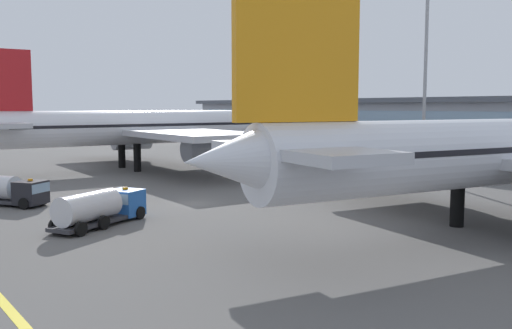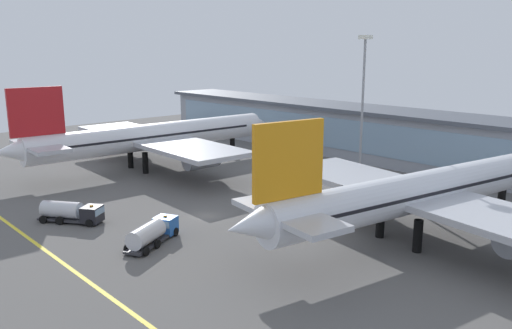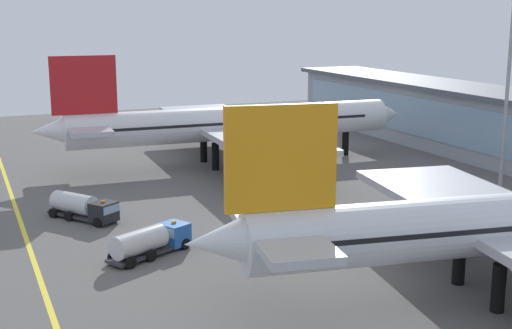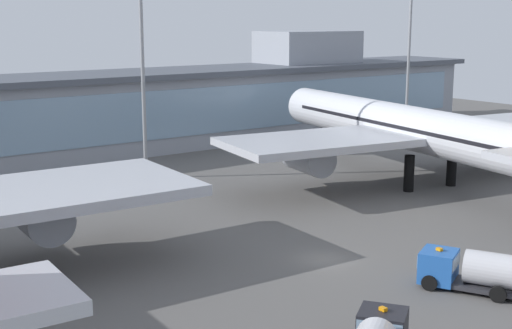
% 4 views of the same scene
% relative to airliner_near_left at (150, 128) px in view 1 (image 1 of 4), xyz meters
% --- Properties ---
extents(ground_plane, '(197.84, 197.84, 0.00)m').
position_rel_airliner_near_left_xyz_m(ground_plane, '(31.47, -10.95, -6.25)').
color(ground_plane, '#5B5956').
extents(terminal_building, '(144.32, 14.00, 16.20)m').
position_rel_airliner_near_left_xyz_m(terminal_building, '(33.50, 39.76, -0.32)').
color(terminal_building, '#9399A3').
rests_on(terminal_building, ground).
extents(airliner_near_left, '(48.95, 59.54, 17.17)m').
position_rel_airliner_near_left_xyz_m(airliner_near_left, '(0.00, 0.00, 0.00)').
color(airliner_near_left, black).
rests_on(airliner_near_left, ground).
extents(fuel_tanker_truck, '(8.79, 7.20, 2.90)m').
position_rel_airliner_near_left_xyz_m(fuel_tanker_truck, '(21.28, -26.12, -4.74)').
color(fuel_tanker_truck, black).
rests_on(fuel_tanker_truck, ground).
extents(baggage_tug_near, '(6.29, 9.16, 2.90)m').
position_rel_airliner_near_left_xyz_m(baggage_tug_near, '(35.67, -22.13, -4.74)').
color(baggage_tug_near, black).
rests_on(baggage_tug_near, ground).
extents(apron_light_mast_centre, '(1.80, 1.80, 25.76)m').
position_rel_airliner_near_left_xyz_m(apron_light_mast_centre, '(33.52, 22.87, 10.38)').
color(apron_light_mast_centre, gray).
rests_on(apron_light_mast_centre, ground).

